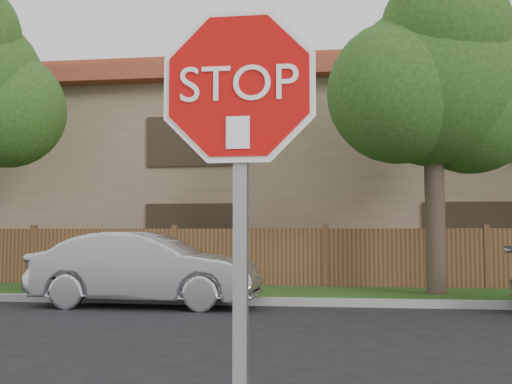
# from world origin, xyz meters

# --- Properties ---
(far_curb) EXTENTS (70.00, 0.30, 0.15)m
(far_curb) POSITION_xyz_m (0.00, 8.15, 0.07)
(far_curb) COLOR gray
(far_curb) RESTS_ON ground
(grass_strip) EXTENTS (70.00, 3.00, 0.12)m
(grass_strip) POSITION_xyz_m (0.00, 9.80, 0.06)
(grass_strip) COLOR #1E4714
(grass_strip) RESTS_ON ground
(fence) EXTENTS (70.00, 0.12, 1.60)m
(fence) POSITION_xyz_m (0.00, 11.40, 0.80)
(fence) COLOR #4F2E1C
(fence) RESTS_ON ground
(apartment_building) EXTENTS (35.20, 9.20, 7.20)m
(apartment_building) POSITION_xyz_m (0.00, 17.00, 3.53)
(apartment_building) COLOR #856D53
(apartment_building) RESTS_ON ground
(tree_mid) EXTENTS (4.80, 3.90, 7.35)m
(tree_mid) POSITION_xyz_m (2.52, 9.57, 4.87)
(tree_mid) COLOR #382B21
(tree_mid) RESTS_ON ground
(stop_sign) EXTENTS (1.01, 0.13, 2.55)m
(stop_sign) POSITION_xyz_m (-0.15, -1.48, 1.83)
(stop_sign) COLOR gray
(stop_sign) RESTS_ON sidewalk_near
(sedan_left) EXTENTS (4.58, 1.68, 1.50)m
(sedan_left) POSITION_xyz_m (-3.53, 7.60, 0.75)
(sedan_left) COLOR #A5A5AA
(sedan_left) RESTS_ON ground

